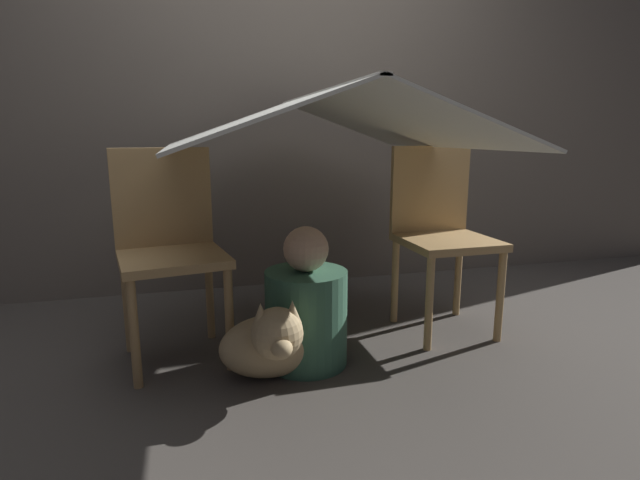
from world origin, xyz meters
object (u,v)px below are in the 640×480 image
chair_left (169,243)px  person_front (306,310)px  dog (273,342)px  chair_right (440,228)px

chair_left → person_front: size_ratio=1.52×
person_front → dog: bearing=-142.7°
chair_left → chair_right: 1.27m
dog → chair_left: bearing=135.3°
chair_right → person_front: (-0.73, -0.25, -0.27)m
dog → person_front: bearing=37.3°
chair_right → dog: bearing=-158.6°
chair_right → person_front: bearing=-162.5°
person_front → chair_left: bearing=155.6°
chair_right → dog: (-0.90, -0.37, -0.34)m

